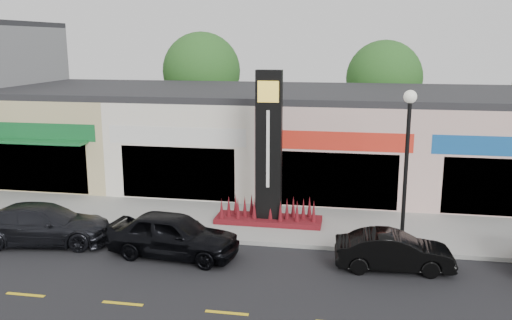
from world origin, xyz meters
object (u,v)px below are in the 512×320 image
Objects in this scene: car_dark_sedan at (44,224)px; car_black_sedan at (173,235)px; pylon_sign at (269,170)px; car_black_conv at (394,251)px; lamp_east_near at (407,154)px.

car_dark_sedan is 5.02m from car_black_sedan.
pylon_sign is 1.33× the size of car_black_sedan.
car_dark_sedan is 12.33m from car_black_conv.
lamp_east_near reaches higher than car_black_sedan.
pylon_sign is at bearing 161.25° from lamp_east_near.
car_black_sedan is 7.32m from car_black_conv.
car_black_conv is at bearing -102.75° from lamp_east_near.
lamp_east_near is 5.42m from pylon_sign.
car_black_sedan is at bearing 87.91° from car_black_conv.
lamp_east_near is 13.11m from car_dark_sedan.
lamp_east_near is at bearing -18.75° from pylon_sign.
car_black_conv is (-0.39, -1.73, -2.86)m from lamp_east_near.
car_black_conv is (12.33, -0.12, -0.10)m from car_dark_sedan.
lamp_east_near reaches higher than car_dark_sedan.
pylon_sign reaches higher than car_dark_sedan.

